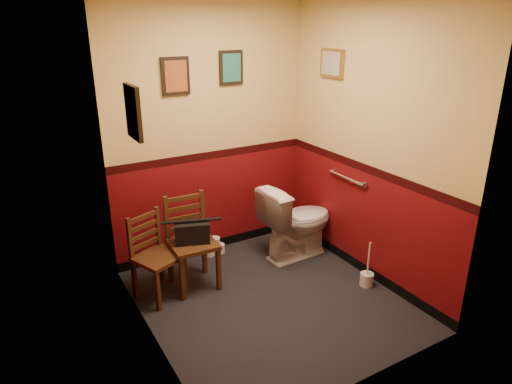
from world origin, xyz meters
TOP-DOWN VIEW (x-y plane):
  - floor at (0.00, 0.00)m, footprint 2.20×2.40m
  - wall_back at (0.00, 1.20)m, footprint 2.20×0.00m
  - wall_front at (0.00, -1.20)m, footprint 2.20×0.00m
  - wall_left at (-1.10, 0.00)m, footprint 0.00×2.40m
  - wall_right at (1.10, 0.00)m, footprint 0.00×2.40m
  - grab_bar at (1.07, 0.25)m, footprint 0.05×0.56m
  - framed_print_back_a at (-0.35, 1.18)m, footprint 0.28×0.04m
  - framed_print_back_b at (0.25, 1.18)m, footprint 0.26×0.04m
  - framed_print_left at (-1.08, 0.10)m, footprint 0.04×0.30m
  - framed_print_right at (1.08, 0.60)m, footprint 0.04×0.34m
  - toilet at (0.72, 0.60)m, footprint 0.85×0.50m
  - toilet_brush at (0.96, -0.26)m, footprint 0.13×0.13m
  - chair_left at (-0.86, 0.62)m, footprint 0.50×0.50m
  - chair_right at (-0.50, 0.63)m, footprint 0.44×0.44m
  - handbag at (-0.50, 0.59)m, footprint 0.36×0.26m
  - tp_stack at (-0.05, 1.07)m, footprint 0.23×0.12m

SIDE VIEW (x-z plane):
  - floor at x=0.00m, z-range 0.00..0.00m
  - toilet_brush at x=0.96m, z-range -0.16..0.31m
  - tp_stack at x=-0.05m, z-range -0.02..0.19m
  - toilet at x=0.72m, z-range 0.00..0.81m
  - chair_left at x=-0.86m, z-range 0.00..0.82m
  - chair_right at x=-0.50m, z-range 0.00..0.91m
  - handbag at x=-0.50m, z-range 0.46..0.69m
  - grab_bar at x=1.07m, z-range 0.92..0.98m
  - wall_back at x=0.00m, z-range 0.00..2.70m
  - wall_front at x=0.00m, z-range 0.00..2.70m
  - wall_left at x=-1.10m, z-range 0.00..2.70m
  - wall_right at x=1.10m, z-range 0.00..2.70m
  - framed_print_left at x=-1.08m, z-range 1.66..2.04m
  - framed_print_back_a at x=-0.35m, z-range 1.77..2.13m
  - framed_print_back_b at x=0.25m, z-range 1.83..2.17m
  - framed_print_right at x=1.08m, z-range 1.91..2.19m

